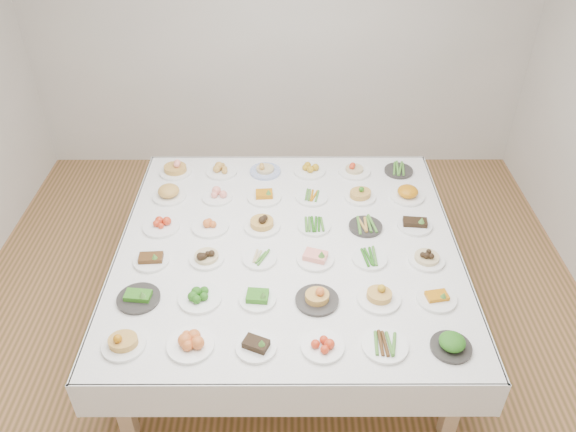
{
  "coord_description": "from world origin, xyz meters",
  "views": [
    {
      "loc": [
        0.08,
        -2.91,
        3.26
      ],
      "look_at": [
        0.08,
        0.27,
        0.88
      ],
      "focal_mm": 35.0,
      "sensor_mm": 36.0,
      "label": 1
    }
  ],
  "objects_px": {
    "dish_35": "(399,170)",
    "display_table": "(288,250)",
    "dish_18": "(161,224)",
    "dish_0": "(122,338)"
  },
  "relations": [
    {
      "from": "display_table",
      "to": "dish_18",
      "type": "xyz_separation_m",
      "value": [
        -0.92,
        0.18,
        0.1
      ]
    },
    {
      "from": "display_table",
      "to": "dish_18",
      "type": "height_order",
      "value": "dish_18"
    },
    {
      "from": "dish_0",
      "to": "dish_18",
      "type": "height_order",
      "value": "dish_0"
    },
    {
      "from": "display_table",
      "to": "dish_0",
      "type": "height_order",
      "value": "dish_0"
    },
    {
      "from": "dish_0",
      "to": "dish_35",
      "type": "height_order",
      "value": "dish_0"
    },
    {
      "from": "dish_35",
      "to": "dish_18",
      "type": "bearing_deg",
      "value": -157.71
    },
    {
      "from": "dish_35",
      "to": "display_table",
      "type": "bearing_deg",
      "value": -134.66
    },
    {
      "from": "dish_35",
      "to": "dish_0",
      "type": "bearing_deg",
      "value": -135.09
    },
    {
      "from": "display_table",
      "to": "dish_35",
      "type": "xyz_separation_m",
      "value": [
        0.92,
        0.93,
        0.09
      ]
    },
    {
      "from": "dish_0",
      "to": "dish_35",
      "type": "relative_size",
      "value": 1.06
    }
  ]
}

